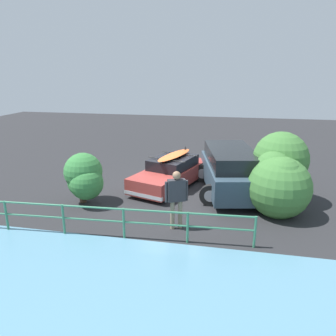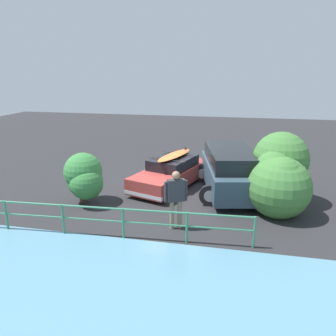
{
  "view_description": "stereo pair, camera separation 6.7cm",
  "coord_description": "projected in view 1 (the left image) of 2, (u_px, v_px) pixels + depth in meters",
  "views": [
    {
      "loc": [
        -2.33,
        12.41,
        4.64
      ],
      "look_at": [
        0.14,
        0.32,
        0.95
      ],
      "focal_mm": 35.0,
      "sensor_mm": 36.0,
      "label": 1
    },
    {
      "loc": [
        -2.4,
        12.4,
        4.64
      ],
      "look_at": [
        0.14,
        0.32,
        0.95
      ],
      "focal_mm": 35.0,
      "sensor_mm": 36.0,
      "label": 2
    }
  ],
  "objects": [
    {
      "name": "sedan_car",
      "position": [
        171.0,
        172.0,
        13.58
      ],
      "size": [
        2.96,
        4.54,
        1.47
      ],
      "color": "#9E3833",
      "rests_on": "ground"
    },
    {
      "name": "ground_plane",
      "position": [
        173.0,
        188.0,
        13.43
      ],
      "size": [
        44.0,
        44.0,
        0.02
      ],
      "primitive_type": "cube",
      "color": "#28282B",
      "rests_on": "ground"
    },
    {
      "name": "railing_fence",
      "position": [
        93.0,
        216.0,
        9.4
      ],
      "size": [
        9.16,
        0.57,
        0.92
      ],
      "color": "#387F5B",
      "rests_on": "ground"
    },
    {
      "name": "suv_car",
      "position": [
        230.0,
        170.0,
        12.73
      ],
      "size": [
        3.1,
        4.69,
        1.76
      ],
      "color": "#334756",
      "rests_on": "ground"
    },
    {
      "name": "bush_near_left",
      "position": [
        85.0,
        178.0,
        11.67
      ],
      "size": [
        1.49,
        1.51,
        1.85
      ],
      "color": "#4C3828",
      "rests_on": "ground"
    },
    {
      "name": "person_bystander",
      "position": [
        176.0,
        195.0,
        9.72
      ],
      "size": [
        0.65,
        0.4,
        1.82
      ],
      "color": "gray",
      "rests_on": "ground"
    },
    {
      "name": "bush_near_right",
      "position": [
        279.0,
        175.0,
        11.13
      ],
      "size": [
        2.14,
        3.21,
        2.69
      ],
      "color": "#4C3828",
      "rests_on": "ground"
    }
  ]
}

